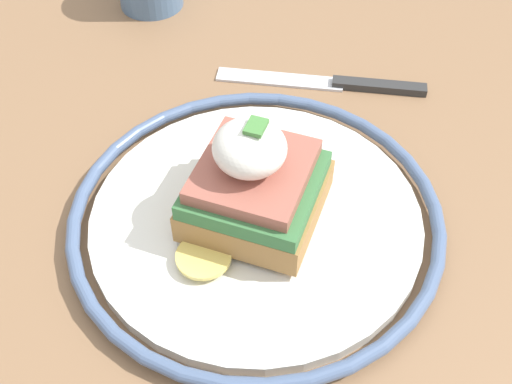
% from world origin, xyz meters
% --- Properties ---
extents(dining_table, '(0.86, 0.89, 0.77)m').
position_xyz_m(dining_table, '(0.00, 0.00, 0.64)').
color(dining_table, '#846042').
rests_on(dining_table, ground_plane).
extents(plate, '(0.27, 0.27, 0.02)m').
position_xyz_m(plate, '(0.03, 0.02, 0.78)').
color(plate, silver).
rests_on(plate, dining_table).
extents(sandwich, '(0.11, 0.09, 0.08)m').
position_xyz_m(sandwich, '(0.03, 0.02, 0.81)').
color(sandwich, '#9E703D').
rests_on(sandwich, plate).
extents(knife, '(0.05, 0.19, 0.01)m').
position_xyz_m(knife, '(0.20, 0.00, 0.77)').
color(knife, '#2D2D2D').
rests_on(knife, dining_table).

